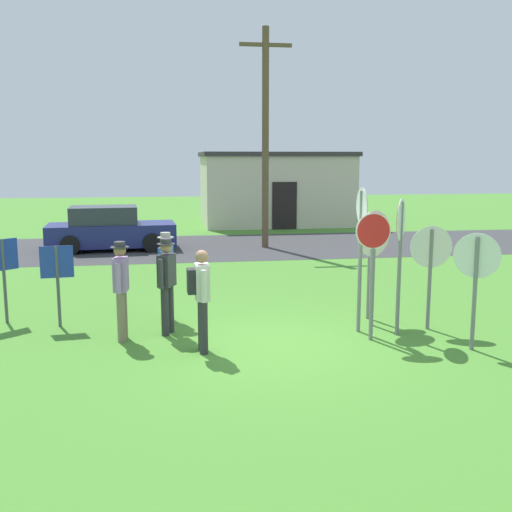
% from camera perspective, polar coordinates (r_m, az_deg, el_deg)
% --- Properties ---
extents(ground_plane, '(80.00, 80.00, 0.00)m').
position_cam_1_polar(ground_plane, '(10.23, 1.10, -8.51)').
color(ground_plane, '#47842D').
extents(street_asphalt, '(60.00, 6.40, 0.01)m').
position_cam_1_polar(street_asphalt, '(21.32, -4.17, 0.89)').
color(street_asphalt, '#38383A').
rests_on(street_asphalt, ground).
extents(building_background, '(7.04, 4.94, 3.42)m').
position_cam_1_polar(building_background, '(28.77, 1.80, 6.53)').
color(building_background, beige).
rests_on(building_background, ground).
extents(utility_pole, '(1.80, 0.24, 7.52)m').
position_cam_1_polar(utility_pole, '(20.98, 0.91, 11.56)').
color(utility_pole, brown).
rests_on(utility_pole, ground).
extents(parked_car_on_street, '(4.41, 2.24, 1.51)m').
position_cam_1_polar(parked_car_on_street, '(21.13, -13.84, 2.44)').
color(parked_car_on_street, navy).
rests_on(parked_car_on_street, ground).
extents(stop_sign_tallest, '(0.76, 0.13, 1.93)m').
position_cam_1_polar(stop_sign_tallest, '(11.30, 16.40, -0.33)').
color(stop_sign_tallest, slate).
rests_on(stop_sign_tallest, ground).
extents(stop_sign_leaning_left, '(0.07, 0.65, 2.63)m').
position_cam_1_polar(stop_sign_leaning_left, '(10.78, 10.04, 1.82)').
color(stop_sign_leaning_left, slate).
rests_on(stop_sign_leaning_left, ground).
extents(stop_sign_center_cluster, '(0.77, 0.42, 2.19)m').
position_cam_1_polar(stop_sign_center_cluster, '(11.28, 11.22, 0.87)').
color(stop_sign_center_cluster, slate).
rests_on(stop_sign_center_cluster, ground).
extents(stop_sign_far_back, '(0.41, 0.63, 2.45)m').
position_cam_1_polar(stop_sign_far_back, '(10.73, 13.66, 1.25)').
color(stop_sign_far_back, slate).
rests_on(stop_sign_far_back, ground).
extents(stop_sign_nearest, '(0.62, 0.14, 2.23)m').
position_cam_1_polar(stop_sign_nearest, '(10.39, 11.12, 0.00)').
color(stop_sign_nearest, slate).
rests_on(stop_sign_nearest, ground).
extents(stop_sign_rear_right, '(0.62, 0.47, 1.96)m').
position_cam_1_polar(stop_sign_rear_right, '(10.26, 20.35, -1.39)').
color(stop_sign_rear_right, slate).
rests_on(stop_sign_rear_right, ground).
extents(stop_sign_low_front, '(0.62, 0.20, 2.09)m').
position_cam_1_polar(stop_sign_low_front, '(11.76, 10.86, 0.71)').
color(stop_sign_low_front, slate).
rests_on(stop_sign_low_front, ground).
extents(person_in_teal, '(0.36, 0.57, 1.69)m').
position_cam_1_polar(person_in_teal, '(9.65, -5.30, -3.59)').
color(person_in_teal, '#2D2D33').
rests_on(person_in_teal, ground).
extents(person_near_signs, '(0.32, 0.57, 1.74)m').
position_cam_1_polar(person_near_signs, '(10.49, -12.82, -2.72)').
color(person_near_signs, '#7A6B56').
rests_on(person_near_signs, ground).
extents(person_holding_notes, '(0.31, 0.56, 1.74)m').
position_cam_1_polar(person_holding_notes, '(11.59, -8.60, -1.45)').
color(person_holding_notes, '#7A6B56').
rests_on(person_holding_notes, ground).
extents(person_in_dark_shirt, '(0.35, 0.53, 1.74)m').
position_cam_1_polar(person_in_dark_shirt, '(10.71, -8.55, -2.34)').
color(person_in_dark_shirt, '#2D2D33').
rests_on(person_in_dark_shirt, ground).
extents(info_panel_leftmost, '(0.47, 0.41, 1.63)m').
position_cam_1_polar(info_panel_leftmost, '(12.29, -23.08, -0.85)').
color(info_panel_leftmost, '#4C4C51').
rests_on(info_panel_leftmost, ground).
extents(info_panel_middle, '(0.60, 0.08, 1.54)m').
position_cam_1_polar(info_panel_middle, '(11.66, -18.53, -1.42)').
color(info_panel_middle, '#4C4C51').
rests_on(info_panel_middle, ground).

